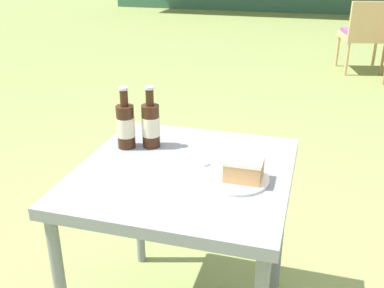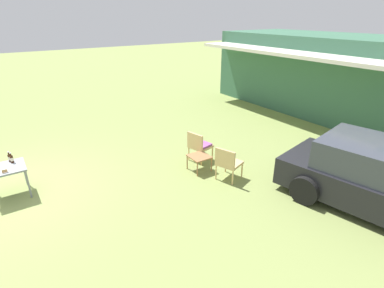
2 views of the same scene
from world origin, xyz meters
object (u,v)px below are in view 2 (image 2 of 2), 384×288
Objects in this scene: parked_car at (384,181)px; cola_bottle_far at (10,158)px; cola_bottle_near at (12,159)px; wicker_chair_cushioned at (199,145)px; garden_side_table at (199,157)px; cake_on_plate at (4,170)px; patio_table at (7,171)px; wicker_chair_plain at (228,162)px.

cola_bottle_far is at bearing -140.95° from parked_car.
cola_bottle_near is 1.00× the size of cola_bottle_far.
wicker_chair_cushioned is at bearing 75.80° from cola_bottle_near.
cola_bottle_far reaches higher than wicker_chair_cushioned.
cola_bottle_near and cola_bottle_far have the same top height.
garden_side_table is 4.32m from cake_on_plate.
cola_bottle_far is at bearing 155.94° from patio_table.
parked_car reaches higher than patio_table.
wicker_chair_plain is 3.60× the size of cola_bottle_near.
cola_bottle_far reaches higher than patio_table.
wicker_chair_cushioned reaches higher than cake_on_plate.
wicker_chair_plain reaches higher than patio_table.
cola_bottle_far is at bearing 162.13° from cake_on_plate.
wicker_chair_cushioned reaches higher than garden_side_table.
parked_car is 5.08× the size of wicker_chair_plain.
wicker_chair_cushioned is 1.65× the size of garden_side_table.
cola_bottle_far is at bearing 61.78° from wicker_chair_cushioned.
wicker_chair_cushioned is 1.21m from wicker_chair_plain.
cola_bottle_near is at bearing -140.61° from parked_car.
wicker_chair_plain is at bearing 61.66° from cola_bottle_near.
wicker_chair_cushioned is at bearing -20.05° from wicker_chair_plain.
patio_table is 0.33m from cola_bottle_far.
parked_car is 5.82× the size of patio_table.
cola_bottle_far reaches higher than cake_on_plate.
wicker_chair_plain is 4.89m from patio_table.
parked_car is 18.30× the size of cola_bottle_near.
cola_bottle_far is (-0.26, 0.12, 0.17)m from patio_table.
wicker_chair_cushioned is 1.14× the size of patio_table.
parked_car is 3.21m from wicker_chair_plain.
wicker_chair_cushioned is (-3.85, -1.80, -0.18)m from parked_car.
wicker_chair_plain is 1.14× the size of patio_table.
wicker_chair_plain is 4.91m from cola_bottle_far.
cake_on_plate is (-4.56, -6.25, 0.07)m from parked_car.
cola_bottle_near is (-0.37, 0.18, 0.06)m from cake_on_plate.
parked_car reaches higher than wicker_chair_cushioned.
parked_car is at bearing 31.73° from garden_side_table.
wicker_chair_plain is at bearing 60.95° from cola_bottle_far.
parked_car is 8.40× the size of garden_side_table.
parked_car is 4.26m from wicker_chair_cushioned.
cake_on_plate reaches higher than patio_table.
parked_car is at bearing 50.55° from cola_bottle_far.
parked_car is 18.30× the size of cola_bottle_far.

